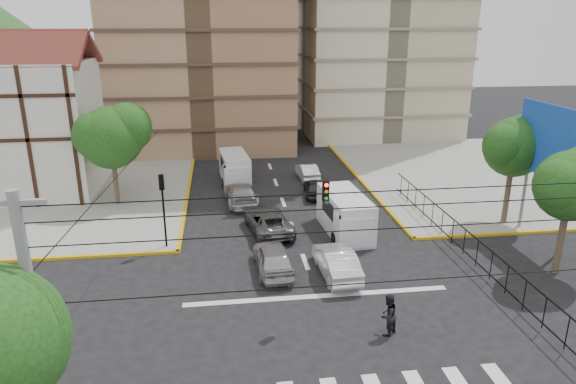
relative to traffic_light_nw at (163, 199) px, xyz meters
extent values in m
plane|color=black|center=(7.80, -7.80, -3.11)|extent=(160.00, 160.00, 0.00)
cube|color=gray|center=(-12.20, 12.20, -3.04)|extent=(26.00, 26.00, 0.15)
cube|color=gray|center=(27.80, 12.20, -3.04)|extent=(26.00, 26.00, 0.15)
cube|color=silver|center=(7.80, -6.60, -3.11)|extent=(13.00, 0.40, 0.01)
cube|color=silver|center=(-11.20, 12.20, 1.89)|extent=(10.00, 8.00, 10.00)
cube|color=maroon|center=(-11.20, 10.30, 7.79)|extent=(10.80, 4.25, 2.65)
cube|color=maroon|center=(-11.20, 14.10, 7.79)|extent=(10.80, 4.25, 2.65)
cylinder|color=slate|center=(22.30, -3.80, -0.96)|extent=(0.20, 0.20, 4.00)
cylinder|color=slate|center=(22.30, 0.20, -0.96)|extent=(0.20, 0.20, 4.00)
cube|color=silver|center=(22.30, -1.80, 3.04)|extent=(0.25, 6.00, 4.00)
cube|color=blue|center=(22.10, -1.80, 3.04)|extent=(0.08, 6.20, 4.20)
cylinder|color=#473828|center=(20.80, -5.80, -1.01)|extent=(0.36, 0.36, 4.20)
sphere|color=#164112|center=(20.80, -5.80, 1.73)|extent=(3.60, 3.60, 3.60)
sphere|color=#164112|center=(20.08, -6.10, 1.91)|extent=(2.70, 2.70, 2.70)
cylinder|color=#473828|center=(21.80, 1.20, -0.87)|extent=(0.36, 0.36, 4.48)
sphere|color=#164112|center=(21.80, 1.20, 2.05)|extent=(3.80, 3.80, 3.80)
sphere|color=#164112|center=(22.75, 1.50, 2.62)|extent=(3.04, 3.04, 3.04)
sphere|color=#164112|center=(21.04, 0.90, 2.24)|extent=(2.85, 2.85, 2.85)
cylinder|color=#473828|center=(-4.20, 8.20, -1.01)|extent=(0.36, 0.36, 4.20)
sphere|color=#164112|center=(-4.20, 8.20, 1.89)|extent=(4.40, 4.40, 4.40)
sphere|color=#164112|center=(-3.10, 8.50, 2.55)|extent=(3.52, 3.52, 3.52)
sphere|color=#164112|center=(-5.08, 7.90, 2.11)|extent=(3.30, 3.30, 3.30)
cylinder|color=black|center=(0.00, 0.00, -1.21)|extent=(0.12, 0.12, 3.50)
cube|color=black|center=(0.00, 0.00, 0.99)|extent=(0.28, 0.22, 0.90)
sphere|color=#FF0C0C|center=(0.00, 0.00, 1.29)|extent=(0.17, 0.17, 0.17)
cube|color=black|center=(7.80, -7.80, 2.69)|extent=(0.28, 0.22, 0.90)
cylinder|color=black|center=(7.80, -16.80, 3.14)|extent=(18.00, 0.03, 0.03)
cylinder|color=slate|center=(-1.20, -16.80, 1.54)|extent=(0.28, 0.28, 9.00)
cube|color=slate|center=(-1.20, -16.80, 5.74)|extent=(1.40, 0.12, 0.12)
cube|color=silver|center=(10.94, 1.01, -1.84)|extent=(2.60, 5.66, 2.54)
cube|color=silver|center=(10.94, -1.20, -2.01)|extent=(2.19, 1.47, 1.77)
cube|color=black|center=(10.94, -1.58, -1.40)|extent=(2.04, 0.25, 0.99)
cylinder|color=black|center=(9.89, -0.75, -2.73)|extent=(0.25, 0.77, 0.77)
cylinder|color=black|center=(11.99, -0.75, -2.73)|extent=(0.25, 0.77, 0.77)
cylinder|color=black|center=(9.89, 2.78, -2.73)|extent=(0.25, 0.77, 0.77)
cylinder|color=black|center=(11.99, 2.78, -2.73)|extent=(0.25, 0.77, 0.77)
cube|color=silver|center=(4.46, 13.14, -1.95)|extent=(2.55, 5.24, 2.32)
cube|color=silver|center=(4.46, 11.12, -2.10)|extent=(2.04, 1.41, 1.62)
cube|color=black|center=(4.46, 10.77, -1.55)|extent=(1.87, 0.30, 0.91)
cylinder|color=black|center=(3.50, 11.52, -2.76)|extent=(0.25, 0.71, 0.71)
cylinder|color=black|center=(5.42, 11.52, -2.76)|extent=(0.25, 0.71, 0.71)
cylinder|color=black|center=(3.50, 14.76, -2.76)|extent=(0.25, 0.71, 0.71)
cylinder|color=black|center=(5.42, 14.76, -2.76)|extent=(0.25, 0.71, 0.71)
imported|color=#A3A2A7|center=(5.91, -3.65, -2.34)|extent=(2.07, 4.60, 1.53)
imported|color=white|center=(9.15, -4.57, -2.35)|extent=(1.84, 4.73, 1.53)
imported|color=#565A5E|center=(6.18, 1.71, -2.38)|extent=(3.11, 5.52, 1.45)
imported|color=#A9A9AE|center=(4.69, 7.47, -2.35)|extent=(2.58, 5.45, 1.53)
imported|color=#242427|center=(10.43, 8.37, -2.44)|extent=(1.97, 4.10, 1.35)
imported|color=white|center=(10.54, 12.87, -2.45)|extent=(1.65, 4.12, 1.33)
imported|color=black|center=(10.12, -10.12, -2.18)|extent=(1.15, 1.11, 1.86)
camera|label=1|loc=(3.45, -28.30, 9.57)|focal=32.00mm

